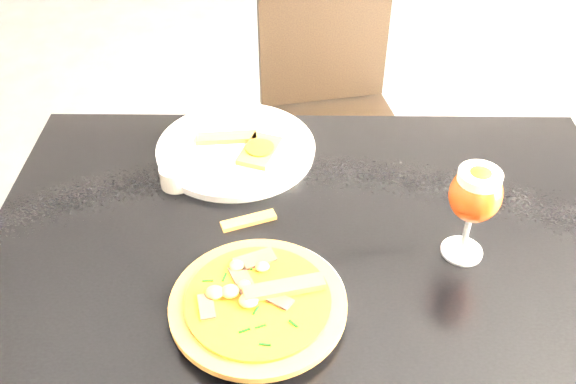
# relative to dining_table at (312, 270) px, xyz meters

# --- Properties ---
(dining_table) EXTENTS (1.23, 0.84, 0.75)m
(dining_table) POSITION_rel_dining_table_xyz_m (0.00, 0.00, 0.00)
(dining_table) COLOR black
(dining_table) RESTS_ON ground
(chair_far) EXTENTS (0.50, 0.50, 0.89)m
(chair_far) POSITION_rel_dining_table_xyz_m (0.05, 0.80, -0.17)
(chair_far) COLOR black
(chair_far) RESTS_ON ground
(plate_main) EXTENTS (0.32, 0.32, 0.01)m
(plate_main) POSITION_rel_dining_table_xyz_m (-0.08, -0.16, 0.10)
(plate_main) COLOR white
(plate_main) RESTS_ON dining_table
(pizza) EXTENTS (0.29, 0.29, 0.03)m
(pizza) POSITION_rel_dining_table_xyz_m (-0.08, -0.18, 0.11)
(pizza) COLOR #9E5526
(pizza) RESTS_ON plate_main
(plate_second) EXTENTS (0.44, 0.44, 0.02)m
(plate_second) POSITION_rel_dining_table_xyz_m (-0.17, 0.25, 0.10)
(plate_second) COLOR white
(plate_second) RESTS_ON dining_table
(crust_scraps) EXTENTS (0.19, 0.13, 0.02)m
(crust_scraps) POSITION_rel_dining_table_xyz_m (-0.14, 0.24, 0.11)
(crust_scraps) COLOR #9E5526
(crust_scraps) RESTS_ON plate_second
(loose_crust) EXTENTS (0.11, 0.06, 0.01)m
(loose_crust) POSITION_rel_dining_table_xyz_m (-0.12, 0.03, 0.09)
(loose_crust) COLOR #9E5526
(loose_crust) RESTS_ON dining_table
(sauce_cup) EXTENTS (0.06, 0.06, 0.04)m
(sauce_cup) POSITION_rel_dining_table_xyz_m (-0.28, 0.14, 0.11)
(sauce_cup) COLOR beige
(sauce_cup) RESTS_ON dining_table
(beer_glass) EXTENTS (0.09, 0.09, 0.19)m
(beer_glass) POSITION_rel_dining_table_xyz_m (0.26, -0.03, 0.22)
(beer_glass) COLOR silver
(beer_glass) RESTS_ON dining_table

